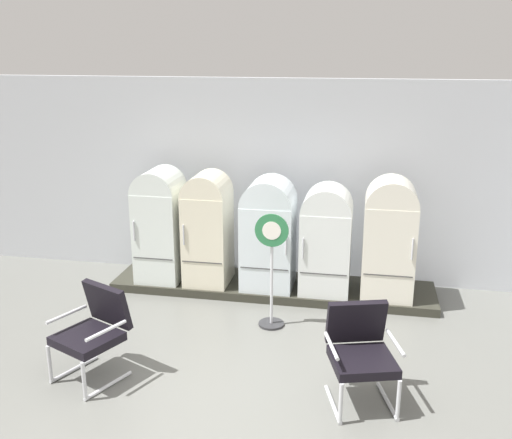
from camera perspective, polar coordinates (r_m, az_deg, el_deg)
The scene contains 11 objects.
ground at distance 5.76m, azimuth -3.55°, elevation -19.18°, with size 12.00×10.00×0.05m, color slate.
back_wall at distance 8.47m, azimuth 2.37°, elevation 3.93°, with size 11.76×0.12×2.92m.
display_plinth at distance 8.31m, azimuth 1.60°, elevation -6.61°, with size 4.51×0.95×0.12m, color #302F26.
refrigerator_0 at distance 8.30m, azimuth -9.41°, elevation -0.14°, with size 0.62×0.72×1.60m.
refrigerator_1 at distance 8.08m, azimuth -4.78°, elevation -0.54°, with size 0.60×0.68×1.58m.
refrigerator_2 at distance 7.92m, azimuth 1.24°, elevation -1.06°, with size 0.70×0.70×1.54m.
refrigerator_3 at distance 7.83m, azimuth 6.91°, elevation -1.68°, with size 0.67×0.67×1.47m.
refrigerator_4 at distance 7.80m, azimuth 12.98°, elevation -1.47°, with size 0.67×0.67×1.61m.
armchair_left at distance 6.32m, azimuth -15.62°, elevation -10.23°, with size 0.82×0.86×0.98m.
armchair_right at distance 5.80m, azimuth 10.22°, elevation -12.41°, with size 0.77×0.81×0.98m.
sign_stand at distance 7.08m, azimuth 1.54°, elevation -5.54°, with size 0.41×0.32×1.45m.
Camera 1 is at (1.20, -4.51, 3.35)m, focal length 40.69 mm.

